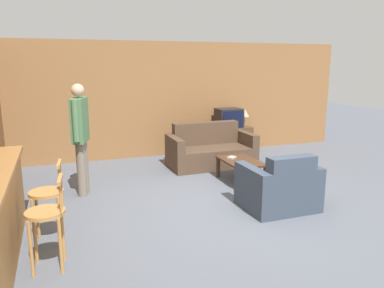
{
  "coord_description": "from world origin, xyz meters",
  "views": [
    {
      "loc": [
        -2.2,
        -4.68,
        2.12
      ],
      "look_at": [
        -0.2,
        0.83,
        0.85
      ],
      "focal_mm": 35.0,
      "sensor_mm": 36.0,
      "label": 1
    }
  ],
  "objects": [
    {
      "name": "ground_plane",
      "position": [
        0.0,
        0.0,
        0.0
      ],
      "size": [
        24.0,
        24.0,
        0.0
      ],
      "primitive_type": "plane",
      "color": "#565B66"
    },
    {
      "name": "wall_back",
      "position": [
        0.0,
        3.63,
        1.3
      ],
      "size": [
        9.4,
        0.08,
        2.6
      ],
      "color": "olive",
      "rests_on": "ground_plane"
    },
    {
      "name": "bar_chair_near",
      "position": [
        -2.38,
        -0.79,
        0.55
      ],
      "size": [
        0.44,
        0.44,
        0.99
      ],
      "color": "#B77F42",
      "rests_on": "ground_plane"
    },
    {
      "name": "bar_chair_mid",
      "position": [
        -2.38,
        -0.15,
        0.55
      ],
      "size": [
        0.43,
        0.43,
        0.99
      ],
      "color": "#B77F42",
      "rests_on": "ground_plane"
    },
    {
      "name": "couch_far",
      "position": [
        0.77,
        2.38,
        0.31
      ],
      "size": [
        1.77,
        0.89,
        0.88
      ],
      "color": "#4C3828",
      "rests_on": "ground_plane"
    },
    {
      "name": "armchair_near",
      "position": [
        0.8,
        -0.19,
        0.31
      ],
      "size": [
        1.02,
        0.84,
        0.86
      ],
      "color": "#384251",
      "rests_on": "ground_plane"
    },
    {
      "name": "coffee_table",
      "position": [
        0.85,
        1.14,
        0.35
      ],
      "size": [
        0.6,
        0.93,
        0.41
      ],
      "color": "#472D1E",
      "rests_on": "ground_plane"
    },
    {
      "name": "tv_unit",
      "position": [
        1.6,
        3.24,
        0.32
      ],
      "size": [
        1.09,
        0.47,
        0.63
      ],
      "color": "#513823",
      "rests_on": "ground_plane"
    },
    {
      "name": "tv",
      "position": [
        1.6,
        3.24,
        0.86
      ],
      "size": [
        0.59,
        0.44,
        0.44
      ],
      "color": "black",
      "rests_on": "tv_unit"
    },
    {
      "name": "book_on_table",
      "position": [
        0.76,
        1.34,
        0.42
      ],
      "size": [
        0.19,
        0.18,
        0.03
      ],
      "color": "#B7AD99",
      "rests_on": "coffee_table"
    },
    {
      "name": "table_lamp",
      "position": [
        2.01,
        3.24,
        0.94
      ],
      "size": [
        0.23,
        0.23,
        0.43
      ],
      "color": "brown",
      "rests_on": "tv_unit"
    },
    {
      "name": "person_by_window",
      "position": [
        -1.87,
        1.45,
        1.02
      ],
      "size": [
        0.32,
        0.59,
        1.81
      ],
      "color": "#756B5B",
      "rests_on": "ground_plane"
    }
  ]
}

